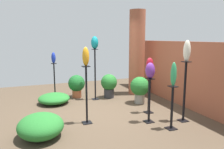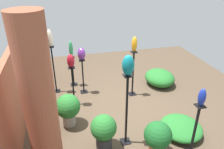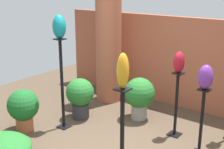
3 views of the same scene
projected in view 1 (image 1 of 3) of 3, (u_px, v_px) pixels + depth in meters
name	position (u px, v px, depth m)	size (l,w,h in m)	color
ground_plane	(103.00, 112.00, 5.58)	(8.00, 8.00, 0.00)	#4C3D2D
brick_wall_back	(177.00, 73.00, 6.24)	(5.60, 0.12, 1.78)	#9E5138
brick_pillar	(137.00, 53.00, 7.21)	(0.52, 0.52, 2.76)	#9E5138
pedestal_jade	(172.00, 110.00, 4.47)	(0.20, 0.20, 0.91)	black
pedestal_teal	(95.00, 76.00, 6.60)	(0.20, 0.20, 1.54)	black
pedestal_violet	(149.00, 103.00, 4.84)	(0.20, 0.20, 1.00)	black
pedestal_ruby	(149.00, 94.00, 5.45)	(0.20, 0.20, 1.06)	black
pedestal_cobalt	(55.00, 82.00, 6.76)	(0.20, 0.20, 1.10)	black
pedestal_amber	(87.00, 97.00, 4.76)	(0.20, 0.20, 1.28)	black
pedestal_ivory	(184.00, 94.00, 4.87)	(0.20, 0.20, 1.36)	black
art_vase_jade	(174.00, 74.00, 4.35)	(0.12, 0.12, 0.48)	#2D9356
art_vase_teal	(95.00, 43.00, 6.43)	(0.21, 0.22, 0.38)	#0F727A
art_vase_violet	(150.00, 70.00, 4.72)	(0.20, 0.21, 0.35)	#6B2D8C
art_vase_ruby	(150.00, 64.00, 5.32)	(0.17, 0.18, 0.34)	maroon
art_vase_cobalt	(53.00, 58.00, 6.63)	(0.14, 0.13, 0.33)	#192D9E
art_vase_amber	(86.00, 57.00, 4.61)	(0.14, 0.15, 0.40)	orange
art_vase_ivory	(187.00, 51.00, 4.71)	(0.16, 0.15, 0.46)	beige
potted_plant_mid_right	(77.00, 84.00, 6.88)	(0.52, 0.52, 0.72)	#B25B38
potted_plant_front_left	(109.00, 84.00, 6.85)	(0.51, 0.51, 0.75)	#2D2D33
potted_plant_mid_left	(140.00, 88.00, 6.26)	(0.55, 0.55, 0.77)	gray
foliage_bed_east	(41.00, 126.00, 4.13)	(0.98, 0.86, 0.45)	#236B28
foliage_bed_west	(54.00, 98.00, 6.28)	(0.93, 0.89, 0.29)	#236B28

